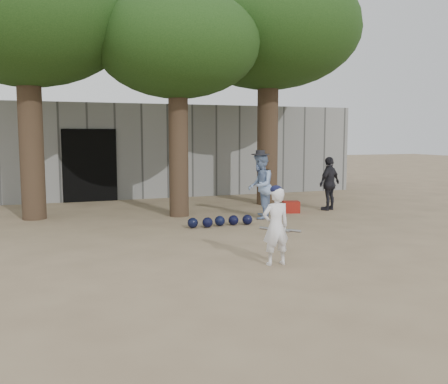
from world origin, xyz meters
name	(u,v)px	position (x,y,z in m)	size (l,w,h in m)	color
ground	(212,256)	(0.00, 0.00, 0.00)	(70.00, 70.00, 0.00)	#937C5E
boy_player	(276,226)	(0.75, -0.90, 0.61)	(0.44, 0.29, 1.22)	white
spectator_blue	(260,186)	(2.34, 3.15, 0.79)	(0.77, 0.60, 1.59)	#849FCC
spectator_dark	(329,184)	(4.66, 3.73, 0.72)	(0.84, 0.35, 1.44)	black
red_bag	(291,207)	(3.48, 3.69, 0.15)	(0.42, 0.32, 0.30)	maroon
back_building	(117,150)	(0.00, 10.33, 1.50)	(16.00, 5.24, 3.00)	gray
helmet_row	(220,221)	(1.08, 2.50, 0.12)	(1.51, 0.32, 0.23)	black
bat_pile	(280,230)	(2.07, 1.56, 0.03)	(0.66, 0.72, 0.06)	#A8A9AF
tree_row	(174,30)	(0.74, 5.02, 4.69)	(11.40, 5.80, 6.69)	brown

